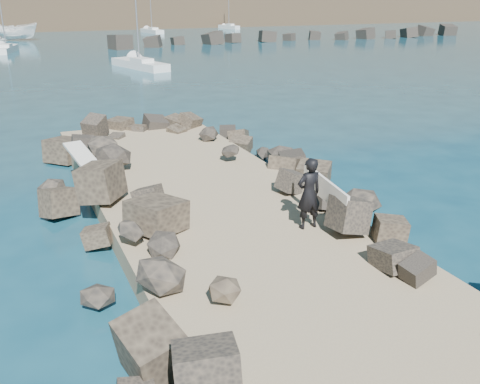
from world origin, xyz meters
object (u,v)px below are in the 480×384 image
Objects in this scene: boat_imported at (16,32)px; surfer_with_board at (311,193)px; surfboard_resting at (85,162)px; sailboat_f at (229,27)px.

surfer_with_board is (3.64, -74.14, 0.31)m from boat_imported.
boat_imported reaches higher than surfboard_resting.
sailboat_f is at bearing 53.70° from surfboard_resting.
surfer_with_board is at bearing -152.62° from boat_imported.
surfer_with_board is 93.94m from sailboat_f.
sailboat_f reaches higher than boat_imported.
surfboard_resting is 0.36× the size of sailboat_f.
surfboard_resting is 1.08× the size of surfer_with_board.
sailboat_f reaches higher than surfboard_resting.
sailboat_f is (38.98, 80.89, -0.69)m from surfboard_resting.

